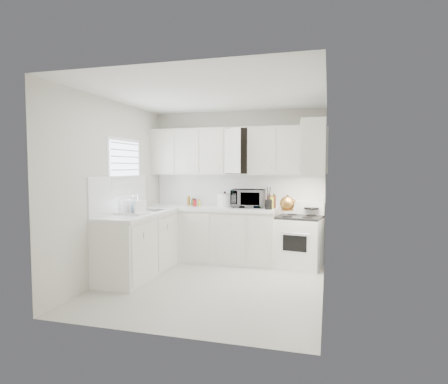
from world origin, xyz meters
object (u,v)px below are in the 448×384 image
(stove, at_px, (299,235))
(tea_kettle, at_px, (287,202))
(microwave, at_px, (248,196))
(dish_rack, at_px, (132,206))
(rice_cooker, at_px, (225,199))
(utensil_crock, at_px, (269,198))

(stove, distance_m, tea_kettle, 0.59)
(microwave, xyz_separation_m, dish_rack, (-1.43, -1.37, -0.07))
(rice_cooker, relative_size, utensil_crock, 0.68)
(microwave, xyz_separation_m, rice_cooker, (-0.41, 0.02, -0.06))
(utensil_crock, height_order, dish_rack, utensil_crock)
(rice_cooker, height_order, utensil_crock, utensil_crock)
(tea_kettle, distance_m, rice_cooker, 1.13)
(tea_kettle, relative_size, utensil_crock, 0.76)
(stove, height_order, microwave, microwave)
(rice_cooker, bearing_deg, tea_kettle, -30.15)
(stove, distance_m, dish_rack, 2.68)
(rice_cooker, distance_m, utensil_crock, 0.83)
(stove, height_order, rice_cooker, rice_cooker)
(utensil_crock, bearing_deg, stove, 15.46)
(microwave, distance_m, rice_cooker, 0.42)
(rice_cooker, bearing_deg, stove, -21.28)
(microwave, bearing_deg, utensil_crock, -32.61)
(stove, relative_size, dish_rack, 2.49)
(stove, bearing_deg, rice_cooker, -175.19)
(dish_rack, bearing_deg, tea_kettle, 31.77)
(tea_kettle, xyz_separation_m, dish_rack, (-2.11, -1.12, -0.01))
(tea_kettle, distance_m, utensil_crock, 0.31)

